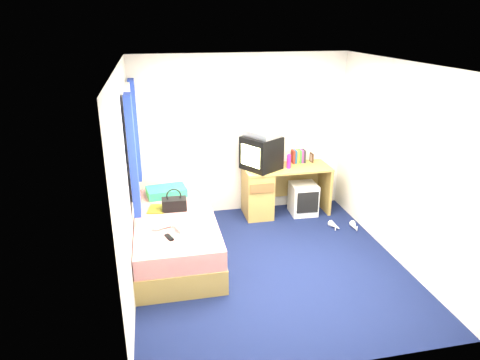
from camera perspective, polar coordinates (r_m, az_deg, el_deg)
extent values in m
plane|color=#0C1438|center=(5.39, 3.93, -11.20)|extent=(3.40, 3.40, 0.00)
plane|color=white|center=(4.59, 4.68, 15.11)|extent=(3.40, 3.40, 0.00)
plane|color=silver|center=(6.44, 0.14, 5.94)|extent=(3.20, 0.00, 3.20)
plane|color=silver|center=(3.40, 12.14, -8.71)|extent=(3.20, 0.00, 3.20)
plane|color=silver|center=(4.70, -14.86, -0.49)|extent=(0.00, 3.40, 3.40)
plane|color=silver|center=(5.50, 20.53, 1.99)|extent=(0.00, 3.40, 3.40)
cube|color=#AF9048|center=(5.58, -8.49, -8.39)|extent=(1.00, 2.00, 0.30)
cube|color=brown|center=(5.27, -2.70, -9.93)|extent=(0.02, 0.70, 0.18)
cube|color=silver|center=(5.46, -8.64, -5.91)|extent=(0.98, 1.98, 0.24)
cube|color=#17719A|center=(6.01, -9.78, -1.52)|extent=(0.57, 0.41, 0.12)
cube|color=#AF9048|center=(6.47, 6.27, 1.60)|extent=(1.30, 0.55, 0.03)
cube|color=#AF9048|center=(6.49, 2.35, -1.79)|extent=(0.40, 0.52, 0.72)
cube|color=#AF9048|center=(6.82, 11.19, -1.05)|extent=(0.04, 0.52, 0.72)
cube|color=#AF9048|center=(6.87, 7.53, 0.16)|extent=(0.78, 0.03, 0.55)
cube|color=white|center=(6.67, 8.42, -2.47)|extent=(0.40, 0.40, 0.48)
cube|color=black|center=(6.31, 2.87, 3.64)|extent=(0.64, 0.65, 0.49)
cube|color=#DDDB8B|center=(6.15, 1.42, 3.21)|extent=(0.21, 0.32, 0.30)
cube|color=#ADADAF|center=(6.23, 2.92, 6.17)|extent=(0.53, 0.57, 0.09)
cube|color=maroon|center=(6.65, 7.07, 3.12)|extent=(0.03, 0.13, 0.20)
cube|color=navy|center=(6.66, 7.35, 3.14)|extent=(0.03, 0.13, 0.20)
cube|color=gold|center=(6.67, 7.64, 3.15)|extent=(0.03, 0.13, 0.20)
cube|color=#337F33|center=(6.68, 7.92, 3.17)|extent=(0.03, 0.13, 0.20)
cube|color=#7F337F|center=(6.69, 8.21, 3.18)|extent=(0.03, 0.13, 0.20)
cube|color=#262626|center=(6.70, 8.49, 3.20)|extent=(0.03, 0.13, 0.20)
cube|color=#311C10|center=(6.74, 9.52, 2.97)|extent=(0.02, 0.12, 0.14)
cylinder|color=#C81C7A|center=(6.39, 6.53, 2.42)|extent=(0.08, 0.08, 0.20)
cylinder|color=white|center=(6.43, 4.93, 2.53)|extent=(0.06, 0.06, 0.19)
cube|color=black|center=(5.54, -8.76, -3.21)|extent=(0.31, 0.18, 0.16)
torus|color=black|center=(5.50, -8.82, -2.10)|extent=(0.19, 0.02, 0.19)
cube|color=white|center=(5.07, -6.92, -5.88)|extent=(0.33, 0.30, 0.09)
cube|color=yellow|center=(5.62, -11.01, -3.81)|extent=(0.26, 0.32, 0.01)
cylinder|color=silver|center=(5.10, -10.31, -6.04)|extent=(0.21, 0.14, 0.07)
cube|color=yellow|center=(4.90, -8.06, -7.48)|extent=(0.23, 0.12, 0.01)
cube|color=black|center=(4.89, -9.42, -7.55)|extent=(0.10, 0.17, 0.02)
cube|color=silver|center=(5.48, -14.53, 5.32)|extent=(0.02, 0.90, 1.10)
cube|color=white|center=(5.36, -14.99, 11.41)|extent=(0.06, 1.06, 0.08)
cube|color=white|center=(5.66, -13.89, -0.44)|extent=(0.06, 1.06, 0.08)
cube|color=navy|center=(4.92, -14.12, 3.02)|extent=(0.08, 0.24, 1.40)
cube|color=navy|center=(6.06, -13.83, 6.34)|extent=(0.08, 0.24, 1.40)
cone|color=white|center=(6.35, 12.55, -6.00)|extent=(0.14, 0.24, 0.09)
cone|color=white|center=(6.40, 15.01, -6.02)|extent=(0.13, 0.23, 0.09)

